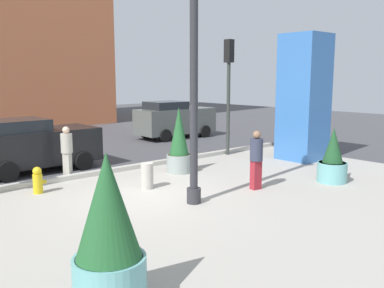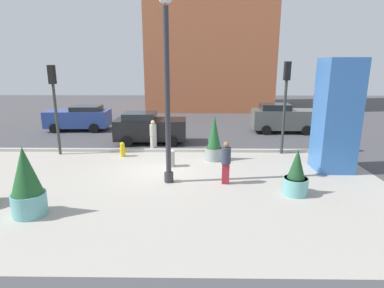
{
  "view_description": "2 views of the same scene",
  "coord_description": "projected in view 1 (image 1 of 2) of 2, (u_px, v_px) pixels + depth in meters",
  "views": [
    {
      "loc": [
        -6.28,
        -8.94,
        3.16
      ],
      "look_at": [
        1.26,
        -0.28,
        1.33
      ],
      "focal_mm": 39.11,
      "sensor_mm": 36.0,
      "label": 1
    },
    {
      "loc": [
        1.54,
        -12.88,
        4.52
      ],
      "look_at": [
        1.38,
        -0.96,
        1.48
      ],
      "focal_mm": 29.35,
      "sensor_mm": 36.0,
      "label": 2
    }
  ],
  "objects": [
    {
      "name": "traffic_light_corner",
      "position": [
        229.0,
        78.0,
        16.77
      ],
      "size": [
        0.28,
        0.42,
        4.65
      ],
      "color": "#333833",
      "rests_on": "ground_plane"
    },
    {
      "name": "ground_plane",
      "position": [
        81.0,
        171.0,
        14.21
      ],
      "size": [
        60.0,
        60.0,
        0.0
      ],
      "primitive_type": "plane",
      "color": "#47474C"
    },
    {
      "name": "pedestrian_by_curb",
      "position": [
        67.0,
        150.0,
        13.13
      ],
      "size": [
        0.51,
        0.51,
        1.64
      ],
      "color": "#B2AD9E",
      "rests_on": "ground_plane"
    },
    {
      "name": "pedestrian_on_sidewalk",
      "position": [
        256.0,
        157.0,
        11.77
      ],
      "size": [
        0.41,
        0.41,
        1.69
      ],
      "color": "maroon",
      "rests_on": "ground_plane"
    },
    {
      "name": "art_pillar_blue",
      "position": [
        304.0,
        98.0,
        15.95
      ],
      "size": [
        1.51,
        1.51,
        4.78
      ],
      "primitive_type": "cube",
      "color": "#3870BC",
      "rests_on": "ground_plane"
    },
    {
      "name": "potted_plant_by_pillar",
      "position": [
        179.0,
        144.0,
        13.88
      ],
      "size": [
        0.84,
        0.84,
        2.2
      ],
      "color": "gray",
      "rests_on": "ground_plane"
    },
    {
      "name": "plaza_pavement",
      "position": [
        200.0,
        214.0,
        9.74
      ],
      "size": [
        18.0,
        10.0,
        0.02
      ],
      "primitive_type": "cube",
      "color": "#ADA89E",
      "rests_on": "ground_plane"
    },
    {
      "name": "potted_plant_near_left",
      "position": [
        333.0,
        160.0,
        12.63
      ],
      "size": [
        0.88,
        0.88,
        1.67
      ],
      "color": "#6BB2B2",
      "rests_on": "ground_plane"
    },
    {
      "name": "car_intersection",
      "position": [
        33.0,
        145.0,
        14.08
      ],
      "size": [
        4.14,
        2.17,
        1.81
      ],
      "color": "black",
      "rests_on": "ground_plane"
    },
    {
      "name": "curb_strip",
      "position": [
        94.0,
        173.0,
        13.54
      ],
      "size": [
        18.0,
        0.24,
        0.16
      ],
      "primitive_type": "cube",
      "color": "#B7B2A8",
      "rests_on": "ground_plane"
    },
    {
      "name": "concrete_bollard",
      "position": [
        147.0,
        176.0,
        11.92
      ],
      "size": [
        0.36,
        0.36,
        0.75
      ],
      "primitive_type": "cylinder",
      "color": "#B2ADA3",
      "rests_on": "ground_plane"
    },
    {
      "name": "potted_plant_curbside",
      "position": [
        109.0,
        235.0,
        5.7
      ],
      "size": [
        1.02,
        1.02,
        2.18
      ],
      "color": "#6BB2B2",
      "rests_on": "ground_plane"
    },
    {
      "name": "fire_hydrant",
      "position": [
        38.0,
        180.0,
        11.43
      ],
      "size": [
        0.36,
        0.26,
        0.75
      ],
      "color": "gold",
      "rests_on": "ground_plane"
    },
    {
      "name": "car_passing_lane",
      "position": [
        174.0,
        119.0,
        21.94
      ],
      "size": [
        4.25,
        2.05,
        1.94
      ],
      "color": "#565B56",
      "rests_on": "ground_plane"
    },
    {
      "name": "lamp_post",
      "position": [
        194.0,
        71.0,
        10.07
      ],
      "size": [
        0.44,
        0.44,
        6.79
      ],
      "color": "#2D2D33",
      "rests_on": "ground_plane"
    }
  ]
}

